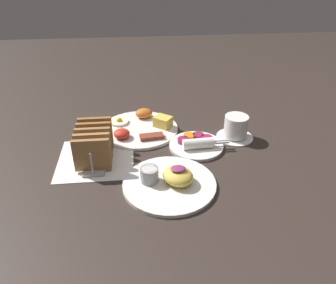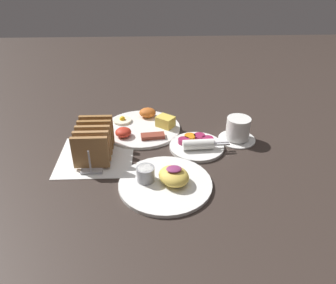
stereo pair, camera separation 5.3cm
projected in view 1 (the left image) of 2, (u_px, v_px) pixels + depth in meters
name	position (u px, v px, depth m)	size (l,w,h in m)	color
ground_plane	(148.00, 159.00, 0.98)	(3.00, 3.00, 0.00)	#332823
napkin_flat	(96.00, 159.00, 0.97)	(0.22, 0.22, 0.00)	white
plate_breakfast	(140.00, 127.00, 1.12)	(0.26, 0.26, 0.05)	white
plate_condiments	(196.00, 144.00, 1.02)	(0.18, 0.17, 0.04)	white
plate_foreground	(169.00, 181.00, 0.86)	(0.25, 0.25, 0.06)	white
toast_rack	(94.00, 144.00, 0.95)	(0.10, 0.18, 0.10)	#B7B7BC
coffee_cup	(236.00, 128.00, 1.06)	(0.12, 0.12, 0.08)	white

